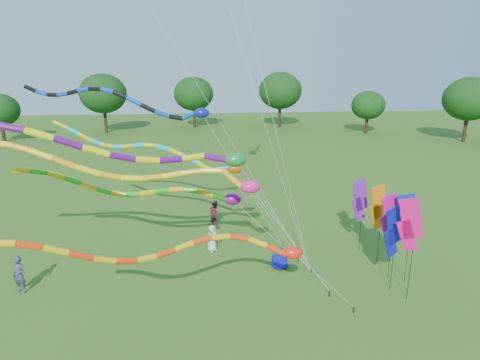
{
  "coord_description": "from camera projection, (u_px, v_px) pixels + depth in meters",
  "views": [
    {
      "loc": [
        -3.06,
        -13.51,
        10.1
      ],
      "look_at": [
        -0.87,
        5.26,
        4.8
      ],
      "focal_mm": 30.0,
      "sensor_mm": 36.0,
      "label": 1
    }
  ],
  "objects": [
    {
      "name": "ground",
      "position": [
        277.0,
        330.0,
        15.99
      ],
      "size": [
        160.0,
        160.0,
        0.0
      ],
      "primitive_type": "plane",
      "color": "#285D18",
      "rests_on": "ground"
    },
    {
      "name": "tree_ring",
      "position": [
        406.0,
        194.0,
        15.02
      ],
      "size": [
        115.6,
        122.73,
        9.61
      ],
      "color": "#382314",
      "rests_on": "ground"
    },
    {
      "name": "tube_kite_red",
      "position": [
        196.0,
        250.0,
        14.31
      ],
      "size": [
        12.4,
        2.78,
        5.77
      ],
      "rotation": [
        0.0,
        0.0,
        0.17
      ],
      "color": "black",
      "rests_on": "ground"
    },
    {
      "name": "tube_kite_orange",
      "position": [
        140.0,
        170.0,
        16.59
      ],
      "size": [
        15.46,
        1.52,
        7.99
      ],
      "rotation": [
        0.0,
        0.0,
        -0.11
      ],
      "color": "black",
      "rests_on": "ground"
    },
    {
      "name": "tube_kite_purple",
      "position": [
        107.0,
        147.0,
        16.69
      ],
      "size": [
        17.98,
        1.86,
        8.89
      ],
      "rotation": [
        0.0,
        0.0,
        0.09
      ],
      "color": "black",
      "rests_on": "ground"
    },
    {
      "name": "tube_kite_blue",
      "position": [
        133.0,
        103.0,
        21.64
      ],
      "size": [
        14.07,
        3.76,
        9.73
      ],
      "rotation": [
        0.0,
        0.0,
        -0.22
      ],
      "color": "black",
      "rests_on": "ground"
    },
    {
      "name": "tube_kite_cyan",
      "position": [
        160.0,
        152.0,
        22.07
      ],
      "size": [
        13.4,
        5.89,
        7.57
      ],
      "rotation": [
        0.0,
        0.0,
        -0.38
      ],
      "color": "black",
      "rests_on": "ground"
    },
    {
      "name": "tube_kite_green",
      "position": [
        160.0,
        191.0,
        20.4
      ],
      "size": [
        13.28,
        1.06,
        6.08
      ],
      "rotation": [
        0.0,
        0.0,
        0.05
      ],
      "color": "black",
      "rests_on": "ground"
    },
    {
      "name": "banner_pole_violet",
      "position": [
        360.0,
        200.0,
        22.13
      ],
      "size": [
        1.12,
        0.48,
        4.31
      ],
      "rotation": [
        0.0,
        0.0,
        0.36
      ],
      "color": "black",
      "rests_on": "ground"
    },
    {
      "name": "banner_pole_blue_a",
      "position": [
        392.0,
        232.0,
        18.04
      ],
      "size": [
        1.09,
        0.56,
        4.22
      ],
      "rotation": [
        0.0,
        0.0,
        0.43
      ],
      "color": "black",
      "rests_on": "ground"
    },
    {
      "name": "banner_pole_magenta_b",
      "position": [
        390.0,
        218.0,
        19.21
      ],
      "size": [
        1.16,
        0.29,
        4.41
      ],
      "rotation": [
        0.0,
        0.0,
        0.18
      ],
      "color": "black",
      "rests_on": "ground"
    },
    {
      "name": "banner_pole_orange",
      "position": [
        378.0,
        207.0,
        20.8
      ],
      "size": [
        1.15,
        0.32,
        4.37
      ],
      "rotation": [
        0.0,
        0.0,
        0.21
      ],
      "color": "black",
      "rests_on": "ground"
    },
    {
      "name": "banner_pole_blue_b",
      "position": [
        406.0,
        219.0,
        18.75
      ],
      "size": [
        1.15,
        0.34,
        4.55
      ],
      "rotation": [
        0.0,
        0.0,
        -0.23
      ],
      "color": "black",
      "rests_on": "ground"
    },
    {
      "name": "banner_pole_magenta_a",
      "position": [
        410.0,
        225.0,
        17.24
      ],
      "size": [
        1.1,
        0.51,
        4.85
      ],
      "rotation": [
        0.0,
        0.0,
        -0.39
      ],
      "color": "black",
      "rests_on": "ground"
    },
    {
      "name": "blue_nylon_heap",
      "position": [
        283.0,
        261.0,
        21.29
      ],
      "size": [
        1.55,
        1.22,
        0.49
      ],
      "color": "#0D0FAA",
      "rests_on": "ground"
    },
    {
      "name": "person_a",
      "position": [
        213.0,
        238.0,
        22.73
      ],
      "size": [
        0.91,
        0.82,
        1.55
      ],
      "primitive_type": "imported",
      "rotation": [
        0.0,
        0.0,
        0.55
      ],
      "color": "silver",
      "rests_on": "ground"
    },
    {
      "name": "person_b",
      "position": [
        19.0,
        275.0,
        18.44
      ],
      "size": [
        0.79,
        0.68,
        1.83
      ],
      "primitive_type": "imported",
      "rotation": [
        0.0,
        0.0,
        -0.44
      ],
      "color": "#3B3E53",
      "rests_on": "ground"
    },
    {
      "name": "person_c",
      "position": [
        215.0,
        214.0,
        26.17
      ],
      "size": [
        1.03,
        1.11,
        1.82
      ],
      "primitive_type": "imported",
      "rotation": [
        0.0,
        0.0,
        2.06
      ],
      "color": "maroon",
      "rests_on": "ground"
    }
  ]
}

